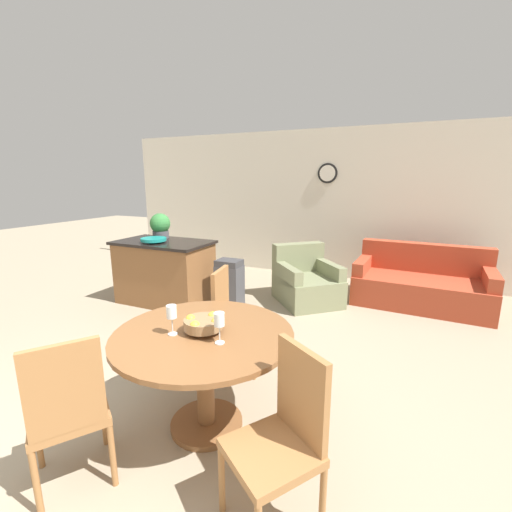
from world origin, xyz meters
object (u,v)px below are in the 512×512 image
object	(u,v)px
fruit_bowl	(203,323)
potted_plant	(160,225)
dining_table	(204,354)
dining_chair_near_left	(68,408)
wine_glass_right	(219,321)
armchair	(306,283)
kitchen_island	(165,272)
couch	(421,285)
dining_chair_near_right	(284,432)
dining_chair_far_side	(232,315)
wine_glass_left	(172,313)
trash_bin	(229,285)
teal_bowl	(154,240)

from	to	relation	value
fruit_bowl	potted_plant	world-z (taller)	potted_plant
dining_table	fruit_bowl	xyz separation A→B (m)	(0.00, -0.00, 0.24)
dining_chair_near_left	wine_glass_right	world-z (taller)	dining_chair_near_left
fruit_bowl	armchair	xyz separation A→B (m)	(-0.08, 2.91, -0.54)
kitchen_island	armchair	world-z (taller)	kitchen_island
dining_chair_near_left	kitchen_island	distance (m)	3.20
kitchen_island	fruit_bowl	bearing A→B (deg)	-45.60
couch	fruit_bowl	bearing A→B (deg)	-109.77
dining_chair_near_right	dining_chair_near_left	bearing A→B (deg)	50.21
dining_chair_near_right	couch	bearing A→B (deg)	-65.66
dining_chair_far_side	dining_chair_near_right	bearing A→B (deg)	27.71
couch	armchair	world-z (taller)	couch
wine_glass_left	armchair	world-z (taller)	wine_glass_left
wine_glass_right	fruit_bowl	bearing A→B (deg)	152.64
dining_chair_near_left	wine_glass_left	xyz separation A→B (m)	(0.26, 0.64, 0.38)
dining_table	armchair	xyz separation A→B (m)	(-0.07, 2.91, -0.30)
fruit_bowl	trash_bin	xyz separation A→B (m)	(-0.96, 2.13, -0.46)
dining_chair_near_left	wine_glass_right	size ratio (longest dim) A/B	4.61
teal_bowl	potted_plant	world-z (taller)	potted_plant
kitchen_island	teal_bowl	xyz separation A→B (m)	(-0.05, -0.14, 0.51)
dining_table	potted_plant	xyz separation A→B (m)	(-2.20, 2.24, 0.54)
wine_glass_right	teal_bowl	world-z (taller)	teal_bowl
kitchen_island	dining_chair_near_right	bearing A→B (deg)	-41.91
teal_bowl	trash_bin	xyz separation A→B (m)	(1.09, 0.24, -0.61)
dining_chair_near_right	kitchen_island	bearing A→B (deg)	-6.93
dining_chair_near_left	fruit_bowl	bearing A→B (deg)	5.16
trash_bin	armchair	distance (m)	1.18
dining_chair_near_left	armchair	world-z (taller)	dining_chair_near_left
dining_table	dining_chair_near_right	size ratio (longest dim) A/B	1.31
dining_table	trash_bin	world-z (taller)	dining_table
couch	wine_glass_right	bearing A→B (deg)	-106.63
kitchen_island	potted_plant	world-z (taller)	potted_plant
kitchen_island	potted_plant	distance (m)	0.72
fruit_bowl	trash_bin	distance (m)	2.38
dining_chair_far_side	wine_glass_left	bearing A→B (deg)	-6.82
wine_glass_left	teal_bowl	distance (m)	2.74
dining_chair_near_right	teal_bowl	size ratio (longest dim) A/B	2.72
dining_chair_near_left	potted_plant	size ratio (longest dim) A/B	2.58
dining_table	wine_glass_left	size ratio (longest dim) A/B	6.03
dining_table	potted_plant	bearing A→B (deg)	134.44
dining_chair_near_right	dining_chair_far_side	bearing A→B (deg)	-17.29
trash_bin	armchair	size ratio (longest dim) A/B	0.60
dining_table	wine_glass_left	xyz separation A→B (m)	(-0.18, -0.12, 0.33)
teal_bowl	potted_plant	xyz separation A→B (m)	(-0.16, 0.35, 0.15)
kitchen_island	couch	xyz separation A→B (m)	(3.49, 1.47, -0.17)
wine_glass_left	potted_plant	bearing A→B (deg)	130.61
wine_glass_left	kitchen_island	bearing A→B (deg)	130.16
teal_bowl	trash_bin	world-z (taller)	teal_bowl
dining_chair_far_side	couch	bearing A→B (deg)	136.98
dining_chair_near_right	trash_bin	distance (m)	3.09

